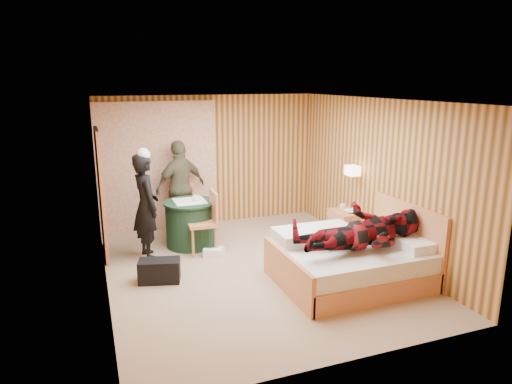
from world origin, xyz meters
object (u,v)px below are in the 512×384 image
object	(u,v)px
wall_lamp	(353,171)
man_at_table	(181,187)
chair_far	(183,205)
nightstand	(345,227)
woman_standing	(146,206)
man_on_bed	(363,221)
duffel_bag	(159,271)
bed	(350,261)
chair_near	(207,217)
round_table	(191,223)

from	to	relation	value
wall_lamp	man_at_table	bearing A→B (deg)	147.48
wall_lamp	chair_far	size ratio (longest dim) A/B	0.28
nightstand	woman_standing	distance (m)	3.39
wall_lamp	man_on_bed	size ratio (longest dim) A/B	0.15
duffel_bag	man_at_table	world-z (taller)	man_at_table
wall_lamp	woman_standing	distance (m)	3.43
wall_lamp	nightstand	distance (m)	1.00
bed	man_at_table	size ratio (longest dim) A/B	1.15
chair_near	man_at_table	world-z (taller)	man_at_table
chair_near	chair_far	bearing A→B (deg)	-168.72
nightstand	woman_standing	bearing A→B (deg)	170.54
nightstand	chair_far	world-z (taller)	chair_far
nightstand	chair_far	xyz separation A→B (m)	(-2.52, 1.53, 0.24)
round_table	man_at_table	world-z (taller)	man_at_table
duffel_bag	chair_near	bearing A→B (deg)	58.92
chair_far	woman_standing	bearing A→B (deg)	-115.18
wall_lamp	chair_far	xyz separation A→B (m)	(-2.56, 1.60, -0.76)
man_on_bed	woman_standing	bearing A→B (deg)	140.02
chair_near	duffel_bag	distance (m)	1.36
man_at_table	man_on_bed	xyz separation A→B (m)	(1.81, -3.18, 0.09)
chair_near	duffel_bag	size ratio (longest dim) A/B	1.80
round_table	chair_far	distance (m)	0.72
man_at_table	man_on_bed	size ratio (longest dim) A/B	0.97
chair_far	woman_standing	world-z (taller)	woman_standing
bed	man_on_bed	bearing A→B (deg)	-84.09
man_at_table	duffel_bag	bearing A→B (deg)	48.14
chair_near	man_on_bed	distance (m)	2.63
nightstand	chair_near	world-z (taller)	chair_near
woman_standing	man_at_table	xyz separation A→B (m)	(0.76, 1.03, 0.02)
woman_standing	wall_lamp	bearing A→B (deg)	-110.95
bed	man_on_bed	world-z (taller)	man_on_bed
round_table	man_at_table	distance (m)	0.88
chair_far	chair_near	xyz separation A→B (m)	(0.17, -1.09, 0.06)
nightstand	duffel_bag	size ratio (longest dim) A/B	1.05
wall_lamp	man_on_bed	bearing A→B (deg)	-116.78
nightstand	man_on_bed	bearing A→B (deg)	-114.50
woman_standing	chair_near	bearing A→B (deg)	-106.88
nightstand	chair_far	distance (m)	2.96
woman_standing	duffel_bag	bearing A→B (deg)	170.75
wall_lamp	chair_near	bearing A→B (deg)	167.90
bed	man_on_bed	distance (m)	0.69
wall_lamp	man_at_table	world-z (taller)	man_at_table
bed	round_table	size ratio (longest dim) A/B	2.22
chair_far	man_on_bed	world-z (taller)	man_on_bed
nightstand	round_table	xyz separation A→B (m)	(-2.54, 0.83, 0.10)
nightstand	man_at_table	xyz separation A→B (m)	(-2.54, 1.58, 0.56)
wall_lamp	man_at_table	distance (m)	3.09
bed	man_on_bed	xyz separation A→B (m)	(0.02, -0.23, 0.65)
wall_lamp	nightstand	world-z (taller)	wall_lamp
round_table	chair_far	xyz separation A→B (m)	(0.02, 0.70, 0.14)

